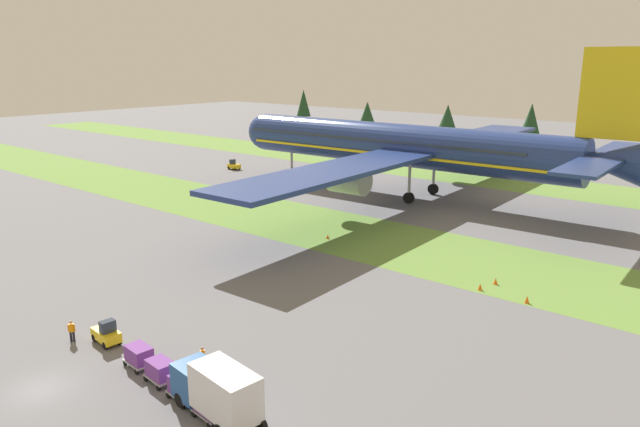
% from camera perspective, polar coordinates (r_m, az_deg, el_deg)
% --- Properties ---
extents(ground_plane, '(400.00, 400.00, 0.00)m').
position_cam_1_polar(ground_plane, '(44.46, -25.41, -15.12)').
color(ground_plane, slate).
extents(grass_strip_near, '(320.00, 16.28, 0.01)m').
position_cam_1_polar(grass_strip_near, '(70.74, 6.72, -2.76)').
color(grass_strip_near, olive).
rests_on(grass_strip_near, ground).
extents(grass_strip_far, '(320.00, 16.28, 0.01)m').
position_cam_1_polar(grass_strip_far, '(109.88, 19.46, 2.75)').
color(grass_strip_far, olive).
rests_on(grass_strip_far, ground).
extents(airliner, '(67.47, 82.73, 22.60)m').
position_cam_1_polar(airliner, '(93.17, 8.75, 6.48)').
color(airliner, navy).
rests_on(airliner, ground).
extents(baggage_tug, '(2.72, 1.55, 1.97)m').
position_cam_1_polar(baggage_tug, '(48.64, -19.94, -10.85)').
color(baggage_tug, yellow).
rests_on(baggage_tug, ground).
extents(cargo_dolly_lead, '(2.34, 1.71, 1.55)m').
position_cam_1_polar(cargo_dolly_lead, '(44.48, -17.10, -12.93)').
color(cargo_dolly_lead, '#A3A3A8').
rests_on(cargo_dolly_lead, ground).
extents(cargo_dolly_second, '(2.34, 1.71, 1.55)m').
position_cam_1_polar(cargo_dolly_second, '(42.19, -15.17, -14.37)').
color(cargo_dolly_second, '#A3A3A8').
rests_on(cargo_dolly_second, ground).
extents(cargo_dolly_third, '(2.34, 1.71, 1.55)m').
position_cam_1_polar(cargo_dolly_third, '(39.98, -13.00, -15.96)').
color(cargo_dolly_third, '#A3A3A8').
rests_on(cargo_dolly_third, ground).
extents(cargo_dolly_fourth, '(2.34, 1.71, 1.55)m').
position_cam_1_polar(cargo_dolly_fourth, '(37.87, -10.54, -17.69)').
color(cargo_dolly_fourth, '#A3A3A8').
rests_on(cargo_dolly_fourth, ground).
extents(catering_truck, '(7.19, 3.14, 3.58)m').
position_cam_1_polar(catering_truck, '(37.24, -9.95, -16.40)').
color(catering_truck, '#1E4C8E').
rests_on(catering_truck, ground).
extents(pushback_tractor, '(2.64, 1.38, 1.97)m').
position_cam_1_polar(pushback_tractor, '(118.30, -8.34, 4.63)').
color(pushback_tractor, yellow).
rests_on(pushback_tractor, ground).
extents(ground_crew_marshaller, '(0.45, 0.40, 1.74)m').
position_cam_1_polar(ground_crew_marshaller, '(49.81, -22.88, -10.36)').
color(ground_crew_marshaller, black).
rests_on(ground_crew_marshaller, ground).
extents(ground_crew_loader, '(0.56, 0.36, 1.74)m').
position_cam_1_polar(ground_crew_loader, '(43.04, -11.28, -13.47)').
color(ground_crew_loader, black).
rests_on(ground_crew_loader, ground).
extents(taxiway_marker_0, '(0.44, 0.44, 0.67)m').
position_cam_1_polar(taxiway_marker_0, '(57.91, 15.23, -6.84)').
color(taxiway_marker_0, orange).
rests_on(taxiway_marker_0, ground).
extents(taxiway_marker_1, '(0.44, 0.44, 0.65)m').
position_cam_1_polar(taxiway_marker_1, '(59.75, 16.61, -6.27)').
color(taxiway_marker_1, orange).
rests_on(taxiway_marker_1, ground).
extents(taxiway_marker_2, '(0.44, 0.44, 0.69)m').
position_cam_1_polar(taxiway_marker_2, '(56.18, 19.39, -7.84)').
color(taxiway_marker_2, orange).
rests_on(taxiway_marker_2, ground).
extents(taxiway_marker_3, '(0.44, 0.44, 0.48)m').
position_cam_1_polar(taxiway_marker_3, '(71.60, 0.75, -2.24)').
color(taxiway_marker_3, orange).
rests_on(taxiway_marker_3, ground).
extents(distant_tree_line, '(180.02, 9.54, 12.01)m').
position_cam_1_polar(distant_tree_line, '(149.36, 22.18, 8.04)').
color(distant_tree_line, '#4C3823').
rests_on(distant_tree_line, ground).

